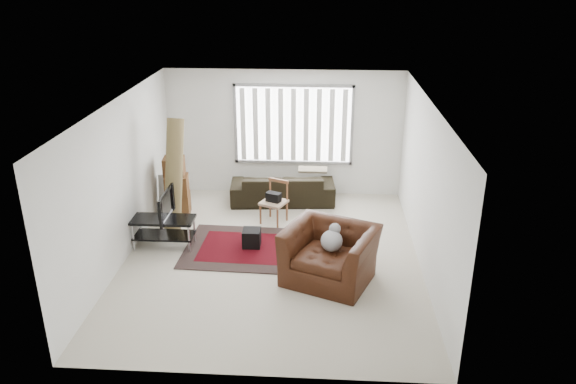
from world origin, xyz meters
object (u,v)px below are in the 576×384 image
at_px(tv_stand, 164,226).
at_px(moving_boxes, 176,189).
at_px(side_chair, 274,200).
at_px(armchair, 330,251).
at_px(sofa, 283,184).

relative_size(tv_stand, moving_boxes, 0.92).
distance_m(moving_boxes, side_chair, 1.99).
bearing_deg(armchair, sofa, 129.91).
bearing_deg(sofa, armchair, 102.81).
relative_size(tv_stand, armchair, 0.64).
height_order(tv_stand, armchair, armchair).
relative_size(tv_stand, sofa, 0.51).
xyz_separation_m(tv_stand, armchair, (2.92, -0.93, 0.11)).
xyz_separation_m(tv_stand, moving_boxes, (-0.11, 1.40, 0.16)).
bearing_deg(moving_boxes, side_chair, -7.05).
distance_m(sofa, side_chair, 1.01).
bearing_deg(side_chair, moving_boxes, -162.56).
height_order(moving_boxes, side_chair, moving_boxes).
distance_m(sofa, armchair, 3.24).
distance_m(moving_boxes, armchair, 3.82).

